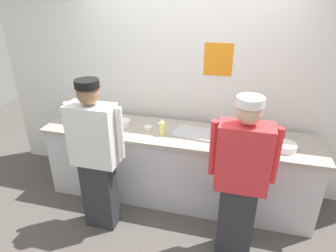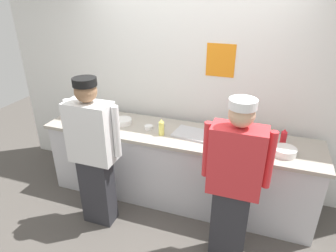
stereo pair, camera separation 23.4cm
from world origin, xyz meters
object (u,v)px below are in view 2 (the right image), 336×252
at_px(chef_center, 234,181).
at_px(sheet_tray, 197,135).
at_px(squeeze_bottle_primary, 271,138).
at_px(squeeze_bottle_secondary, 161,127).
at_px(plate_stack_front, 123,121).
at_px(chef_near_left, 93,151).
at_px(ramekin_yellow_sauce, 149,127).
at_px(mixing_bowl_steel, 240,135).
at_px(ramekin_orange_sauce, 161,125).
at_px(squeeze_bottle_spare, 284,137).
at_px(plate_stack_rear, 285,151).
at_px(chefs_knife, 102,121).

height_order(chef_center, sheet_tray, chef_center).
relative_size(squeeze_bottle_primary, squeeze_bottle_secondary, 1.10).
bearing_deg(squeeze_bottle_primary, plate_stack_front, 179.33).
bearing_deg(squeeze_bottle_secondary, chef_center, -32.86).
xyz_separation_m(chef_near_left, chef_center, (1.42, -0.02, -0.01)).
height_order(chef_near_left, chef_center, chef_near_left).
bearing_deg(plate_stack_front, squeeze_bottle_secondary, -13.00).
height_order(chef_center, plate_stack_front, chef_center).
bearing_deg(ramekin_yellow_sauce, chef_near_left, -119.04).
bearing_deg(plate_stack_front, mixing_bowl_steel, 1.53).
distance_m(squeeze_bottle_secondary, ramekin_yellow_sauce, 0.22).
distance_m(chef_near_left, squeeze_bottle_primary, 1.82).
bearing_deg(chef_near_left, chef_center, -1.00).
distance_m(chef_center, ramekin_orange_sauce, 1.23).
bearing_deg(squeeze_bottle_spare, ramekin_yellow_sauce, -174.90).
bearing_deg(mixing_bowl_steel, plate_stack_front, -178.47).
height_order(squeeze_bottle_spare, ramekin_orange_sauce, squeeze_bottle_spare).
height_order(plate_stack_rear, squeeze_bottle_secondary, squeeze_bottle_secondary).
xyz_separation_m(chef_center, squeeze_bottle_spare, (0.39, 0.79, 0.11)).
distance_m(chef_center, plate_stack_front, 1.59).
relative_size(mixing_bowl_steel, squeeze_bottle_primary, 1.73).
distance_m(chef_near_left, squeeze_bottle_secondary, 0.78).
xyz_separation_m(squeeze_bottle_secondary, squeeze_bottle_spare, (1.28, 0.21, -0.01)).
height_order(chef_center, squeeze_bottle_spare, chef_center).
bearing_deg(chef_center, mixing_bowl_steel, 93.08).
bearing_deg(chefs_knife, plate_stack_front, 5.49).
height_order(plate_stack_front, squeeze_bottle_primary, squeeze_bottle_primary).
bearing_deg(chef_near_left, mixing_bowl_steel, 27.08).
bearing_deg(plate_stack_rear, chef_center, -126.02).
xyz_separation_m(plate_stack_front, mixing_bowl_steel, (1.38, 0.04, 0.03)).
distance_m(plate_stack_rear, mixing_bowl_steel, 0.48).
height_order(chef_near_left, squeeze_bottle_spare, chef_near_left).
relative_size(chef_center, squeeze_bottle_secondary, 8.60).
distance_m(chef_center, chefs_knife, 1.83).
height_order(squeeze_bottle_secondary, ramekin_orange_sauce, squeeze_bottle_secondary).
height_order(sheet_tray, squeeze_bottle_spare, squeeze_bottle_spare).
bearing_deg(squeeze_bottle_secondary, squeeze_bottle_primary, 5.20).
bearing_deg(ramekin_orange_sauce, sheet_tray, -11.22).
relative_size(sheet_tray, ramekin_orange_sauce, 6.44).
height_order(squeeze_bottle_primary, ramekin_orange_sauce, squeeze_bottle_primary).
relative_size(plate_stack_front, ramekin_orange_sauce, 2.59).
bearing_deg(chefs_knife, ramekin_yellow_sauce, -1.29).
bearing_deg(plate_stack_front, ramekin_orange_sauce, 8.73).
distance_m(plate_stack_front, squeeze_bottle_secondary, 0.56).
distance_m(plate_stack_rear, sheet_tray, 0.92).
relative_size(plate_stack_front, squeeze_bottle_spare, 1.18).
relative_size(plate_stack_rear, ramekin_yellow_sauce, 2.34).
height_order(mixing_bowl_steel, ramekin_yellow_sauce, mixing_bowl_steel).
xyz_separation_m(chef_near_left, plate_stack_front, (-0.00, 0.67, 0.05)).
bearing_deg(chefs_knife, sheet_tray, 0.34).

